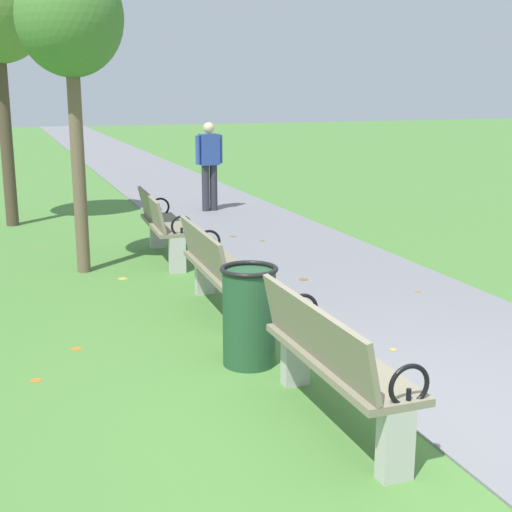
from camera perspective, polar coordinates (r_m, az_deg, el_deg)
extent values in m
plane|color=#4C7F38|center=(5.23, 11.48, -12.66)|extent=(80.00, 80.00, 0.00)
cube|color=slate|center=(22.41, -10.18, 7.33)|extent=(2.54, 44.00, 0.02)
cube|color=gray|center=(4.90, 6.66, -8.21)|extent=(0.45, 1.60, 0.05)
cube|color=gray|center=(4.74, 4.67, -6.00)|extent=(0.13, 1.60, 0.40)
cube|color=#B7B5AD|center=(4.42, 11.03, -14.45)|extent=(0.20, 0.12, 0.45)
cube|color=#B7B5AD|center=(5.61, 3.15, -8.02)|extent=(0.20, 0.12, 0.45)
torus|color=black|center=(4.28, 12.09, -10.06)|extent=(0.27, 0.03, 0.27)
cylinder|color=black|center=(4.31, 12.04, -11.04)|extent=(0.03, 0.03, 0.12)
torus|color=black|center=(5.53, 3.69, -4.34)|extent=(0.27, 0.03, 0.27)
cylinder|color=black|center=(5.56, 3.68, -5.13)|extent=(0.03, 0.03, 0.12)
cube|color=gray|center=(7.26, -2.73, -0.97)|extent=(0.49, 1.61, 0.05)
cube|color=gray|center=(7.16, -4.22, 0.66)|extent=(0.18, 1.60, 0.40)
cube|color=#B7B5AD|center=(6.65, -1.01, -4.56)|extent=(0.20, 0.13, 0.45)
cube|color=#B7B5AD|center=(8.02, -4.11, -1.46)|extent=(0.20, 0.13, 0.45)
torus|color=black|center=(6.54, -0.47, -1.52)|extent=(0.27, 0.04, 0.27)
cylinder|color=black|center=(6.56, -0.47, -2.20)|extent=(0.03, 0.03, 0.12)
torus|color=black|center=(7.97, -3.77, 1.14)|extent=(0.27, 0.04, 0.27)
cylinder|color=black|center=(7.98, -3.77, 0.58)|extent=(0.03, 0.03, 0.12)
cube|color=gray|center=(9.64, -7.18, 2.50)|extent=(0.51, 1.62, 0.05)
cube|color=gray|center=(9.57, -8.34, 3.75)|extent=(0.20, 1.60, 0.40)
cube|color=#B7B5AD|center=(8.98, -6.29, 0.09)|extent=(0.21, 0.13, 0.45)
cube|color=#B7B5AD|center=(10.40, -7.87, 1.87)|extent=(0.21, 0.13, 0.45)
torus|color=black|center=(8.89, -5.95, 2.38)|extent=(0.27, 0.04, 0.27)
cylinder|color=black|center=(8.91, -5.93, 1.88)|extent=(0.03, 0.03, 0.12)
torus|color=black|center=(10.36, -7.62, 3.89)|extent=(0.27, 0.04, 0.27)
cylinder|color=black|center=(10.38, -7.61, 3.46)|extent=(0.03, 0.03, 0.12)
cylinder|color=brown|center=(9.04, -13.96, 6.86)|extent=(0.16, 0.16, 2.62)
ellipsoid|color=#477A33|center=(9.02, -14.60, 17.93)|extent=(1.25, 1.25, 1.37)
cylinder|color=#4C3D2D|center=(12.53, -19.28, 8.98)|extent=(0.20, 0.20, 2.96)
cylinder|color=#2D2D38|center=(13.37, -3.40, 5.46)|extent=(0.14, 0.14, 0.85)
cylinder|color=#2D2D38|center=(13.30, -4.03, 5.41)|extent=(0.14, 0.14, 0.85)
cube|color=#2D4799|center=(13.26, -3.76, 8.46)|extent=(0.37, 0.26, 0.56)
sphere|color=beige|center=(13.23, -3.78, 10.14)|extent=(0.20, 0.20, 0.20)
cylinder|color=#2D4799|center=(13.35, -2.88, 8.50)|extent=(0.09, 0.09, 0.52)
cylinder|color=#2D4799|center=(13.17, -4.64, 8.41)|extent=(0.09, 0.09, 0.52)
cylinder|color=#234C2D|center=(5.95, -0.55, -4.97)|extent=(0.44, 0.44, 0.80)
torus|color=black|center=(5.83, -0.56, -1.04)|extent=(0.48, 0.48, 0.04)
cylinder|color=#AD6B23|center=(10.79, -16.83, 0.63)|extent=(0.09, 0.09, 0.00)
cylinder|color=brown|center=(11.02, -1.87, 1.57)|extent=(0.12, 0.12, 0.00)
cylinder|color=gold|center=(6.43, 10.87, -7.33)|extent=(0.07, 0.07, 0.00)
cylinder|color=#AD6B23|center=(6.01, -17.12, -9.41)|extent=(0.13, 0.13, 0.00)
cylinder|color=#AD6B23|center=(6.60, -14.12, -7.15)|extent=(0.14, 0.14, 0.00)
cylinder|color=brown|center=(10.72, 0.48, 1.24)|extent=(0.08, 0.08, 0.00)
cylinder|color=gold|center=(8.83, -10.56, -1.77)|extent=(0.12, 0.12, 0.00)
cylinder|color=#AD6B23|center=(8.27, 12.74, -2.75)|extent=(0.09, 0.09, 0.00)
cylinder|color=#93511E|center=(8.58, 3.78, -1.86)|extent=(0.15, 0.15, 0.00)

